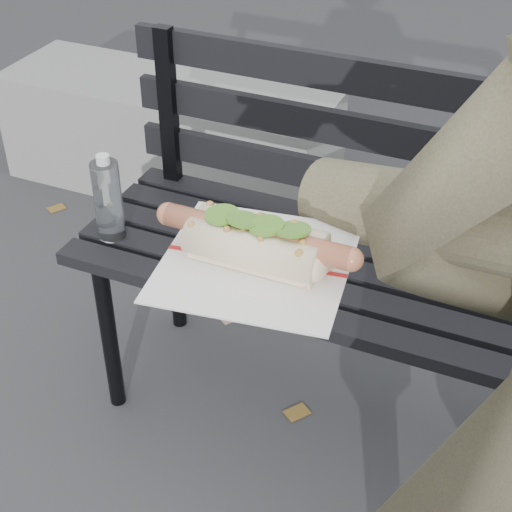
# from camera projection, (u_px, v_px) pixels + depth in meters

# --- Properties ---
(park_bench) EXTENTS (1.50, 0.44, 0.88)m
(park_bench) POSITION_uv_depth(u_px,v_px,m) (409.00, 247.00, 1.71)
(park_bench) COLOR black
(park_bench) RESTS_ON ground
(concrete_block) EXTENTS (1.20, 0.40, 0.40)m
(concrete_block) POSITION_uv_depth(u_px,v_px,m) (170.00, 136.00, 2.84)
(concrete_block) COLOR slate
(concrete_block) RESTS_ON ground
(held_hotdog) EXTENTS (0.62, 0.30, 0.20)m
(held_hotdog) POSITION_uv_depth(u_px,v_px,m) (459.00, 241.00, 0.76)
(held_hotdog) COLOR #443F2D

